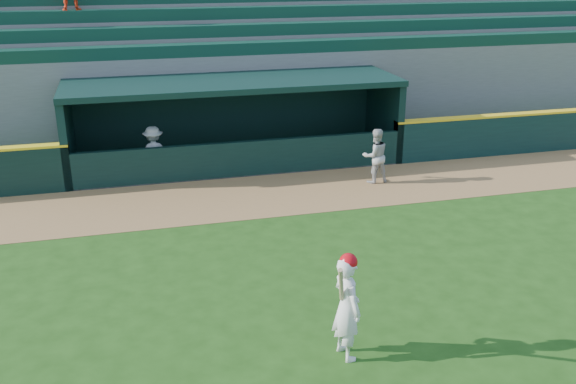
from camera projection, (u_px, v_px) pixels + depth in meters
name	position (u px, v px, depth m)	size (l,w,h in m)	color
ground	(310.00, 287.00, 11.86)	(120.00, 120.00, 0.00)	#1D4411
warning_track	(255.00, 196.00, 16.30)	(40.00, 3.00, 0.01)	olive
dugout_player_front	(375.00, 156.00, 17.04)	(0.72, 0.56, 1.48)	#ACABA6
dugout_player_inside	(154.00, 153.00, 17.33)	(0.94, 0.54, 1.46)	#ADADA8
dugout	(233.00, 116.00, 18.65)	(9.40, 2.80, 2.46)	slate
stands	(209.00, 57.00, 22.43)	(34.50, 6.25, 7.59)	slate
batter_at_plate	(347.00, 306.00, 9.55)	(0.57, 0.80, 1.74)	white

